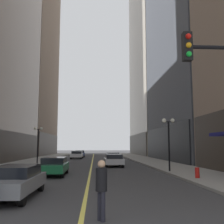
{
  "coord_description": "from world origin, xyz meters",
  "views": [
    {
      "loc": [
        0.39,
        -4.91,
        2.16
      ],
      "look_at": [
        2.83,
        34.3,
        7.15
      ],
      "focal_mm": 43.09,
      "sensor_mm": 36.0,
      "label": 1
    }
  ],
  "objects_px": {
    "car_green": "(54,165)",
    "street_lamp_left_far": "(38,137)",
    "car_grey": "(15,180)",
    "car_white": "(77,154)",
    "fire_hydrant_right": "(197,174)",
    "car_black": "(113,157)",
    "street_lamp_right_mid": "(169,133)",
    "pedestrian_in_black_coat": "(101,185)",
    "car_silver": "(114,160)",
    "car_blue": "(80,153)"
  },
  "relations": [
    {
      "from": "car_blue",
      "to": "street_lamp_right_mid",
      "type": "height_order",
      "value": "street_lamp_right_mid"
    },
    {
      "from": "car_green",
      "to": "car_black",
      "type": "distance_m",
      "value": 16.97
    },
    {
      "from": "car_white",
      "to": "street_lamp_left_far",
      "type": "height_order",
      "value": "street_lamp_left_far"
    },
    {
      "from": "car_silver",
      "to": "street_lamp_left_far",
      "type": "distance_m",
      "value": 9.85
    },
    {
      "from": "car_grey",
      "to": "car_black",
      "type": "xyz_separation_m",
      "value": [
        5.78,
        24.76,
        -0.0
      ]
    },
    {
      "from": "car_blue",
      "to": "car_black",
      "type": "bearing_deg",
      "value": -72.53
    },
    {
      "from": "car_green",
      "to": "car_blue",
      "type": "bearing_deg",
      "value": 89.97
    },
    {
      "from": "car_white",
      "to": "street_lamp_left_far",
      "type": "relative_size",
      "value": 0.96
    },
    {
      "from": "car_grey",
      "to": "pedestrian_in_black_coat",
      "type": "relative_size",
      "value": 2.62
    },
    {
      "from": "car_grey",
      "to": "street_lamp_right_mid",
      "type": "relative_size",
      "value": 1.03
    },
    {
      "from": "car_grey",
      "to": "street_lamp_left_far",
      "type": "relative_size",
      "value": 1.03
    },
    {
      "from": "car_silver",
      "to": "pedestrian_in_black_coat",
      "type": "height_order",
      "value": "pedestrian_in_black_coat"
    },
    {
      "from": "car_grey",
      "to": "car_black",
      "type": "relative_size",
      "value": 1.11
    },
    {
      "from": "car_grey",
      "to": "car_silver",
      "type": "height_order",
      "value": "same"
    },
    {
      "from": "car_grey",
      "to": "pedestrian_in_black_coat",
      "type": "height_order",
      "value": "pedestrian_in_black_coat"
    },
    {
      "from": "car_black",
      "to": "car_green",
      "type": "bearing_deg",
      "value": -108.65
    },
    {
      "from": "car_black",
      "to": "fire_hydrant_right",
      "type": "relative_size",
      "value": 5.13
    },
    {
      "from": "pedestrian_in_black_coat",
      "to": "fire_hydrant_right",
      "type": "height_order",
      "value": "pedestrian_in_black_coat"
    },
    {
      "from": "car_green",
      "to": "car_blue",
      "type": "relative_size",
      "value": 1.16
    },
    {
      "from": "car_black",
      "to": "street_lamp_left_far",
      "type": "relative_size",
      "value": 0.93
    },
    {
      "from": "street_lamp_left_far",
      "to": "street_lamp_right_mid",
      "type": "bearing_deg",
      "value": -40.05
    },
    {
      "from": "car_silver",
      "to": "fire_hydrant_right",
      "type": "relative_size",
      "value": 5.13
    },
    {
      "from": "car_silver",
      "to": "street_lamp_right_mid",
      "type": "height_order",
      "value": "street_lamp_right_mid"
    },
    {
      "from": "car_grey",
      "to": "car_blue",
      "type": "bearing_deg",
      "value": 89.5
    },
    {
      "from": "car_white",
      "to": "street_lamp_right_mid",
      "type": "bearing_deg",
      "value": -70.24
    },
    {
      "from": "car_white",
      "to": "fire_hydrant_right",
      "type": "distance_m",
      "value": 31.61
    },
    {
      "from": "car_grey",
      "to": "street_lamp_left_far",
      "type": "height_order",
      "value": "street_lamp_left_far"
    },
    {
      "from": "car_black",
      "to": "pedestrian_in_black_coat",
      "type": "height_order",
      "value": "pedestrian_in_black_coat"
    },
    {
      "from": "car_black",
      "to": "car_white",
      "type": "bearing_deg",
      "value": 117.67
    },
    {
      "from": "car_blue",
      "to": "car_green",
      "type": "bearing_deg",
      "value": -90.03
    },
    {
      "from": "car_green",
      "to": "car_silver",
      "type": "bearing_deg",
      "value": 58.41
    },
    {
      "from": "car_grey",
      "to": "car_black",
      "type": "bearing_deg",
      "value": 76.86
    },
    {
      "from": "car_green",
      "to": "street_lamp_left_far",
      "type": "bearing_deg",
      "value": 107.46
    },
    {
      "from": "car_grey",
      "to": "car_green",
      "type": "bearing_deg",
      "value": 87.68
    },
    {
      "from": "street_lamp_right_mid",
      "to": "car_silver",
      "type": "bearing_deg",
      "value": 120.25
    },
    {
      "from": "car_black",
      "to": "street_lamp_right_mid",
      "type": "bearing_deg",
      "value": -76.34
    },
    {
      "from": "car_silver",
      "to": "fire_hydrant_right",
      "type": "bearing_deg",
      "value": -68.53
    },
    {
      "from": "car_white",
      "to": "fire_hydrant_right",
      "type": "height_order",
      "value": "car_white"
    },
    {
      "from": "car_grey",
      "to": "car_green",
      "type": "height_order",
      "value": "same"
    },
    {
      "from": "pedestrian_in_black_coat",
      "to": "car_black",
      "type": "bearing_deg",
      "value": 85.62
    },
    {
      "from": "car_silver",
      "to": "car_black",
      "type": "relative_size",
      "value": 1.0
    },
    {
      "from": "car_black",
      "to": "car_white",
      "type": "relative_size",
      "value": 0.97
    },
    {
      "from": "pedestrian_in_black_coat",
      "to": "street_lamp_left_far",
      "type": "xyz_separation_m",
      "value": [
        -6.98,
        24.38,
        2.24
      ]
    },
    {
      "from": "car_grey",
      "to": "pedestrian_in_black_coat",
      "type": "distance_m",
      "value": 5.24
    },
    {
      "from": "car_grey",
      "to": "car_silver",
      "type": "distance_m",
      "value": 17.62
    },
    {
      "from": "street_lamp_right_mid",
      "to": "fire_hydrant_right",
      "type": "xyz_separation_m",
      "value": [
        0.5,
        -4.64,
        -2.86
      ]
    },
    {
      "from": "car_black",
      "to": "street_lamp_left_far",
      "type": "xyz_separation_m",
      "value": [
        -9.17,
        -4.18,
        2.54
      ]
    },
    {
      "from": "car_grey",
      "to": "car_white",
      "type": "relative_size",
      "value": 1.08
    },
    {
      "from": "car_white",
      "to": "car_green",
      "type": "bearing_deg",
      "value": -89.8
    },
    {
      "from": "car_black",
      "to": "street_lamp_right_mid",
      "type": "distance_m",
      "value": 15.58
    }
  ]
}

